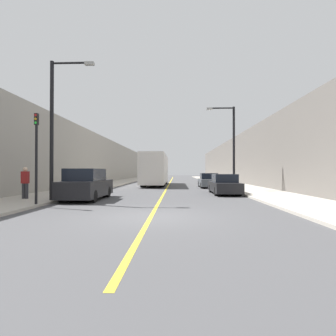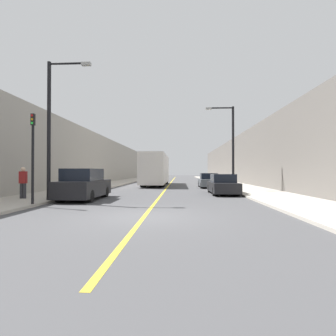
# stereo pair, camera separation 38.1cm
# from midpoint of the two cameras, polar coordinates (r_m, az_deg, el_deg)

# --- Properties ---
(ground_plane) EXTENTS (200.00, 200.00, 0.00)m
(ground_plane) POSITION_cam_midpoint_polar(r_m,az_deg,el_deg) (9.79, -4.89, -10.56)
(ground_plane) COLOR #474749
(sidewalk_left) EXTENTS (3.82, 72.00, 0.13)m
(sidewalk_left) POSITION_cam_midpoint_polar(r_m,az_deg,el_deg) (40.52, -10.31, -2.95)
(sidewalk_left) COLOR #B2AA9E
(sidewalk_left) RESTS_ON ground
(sidewalk_right) EXTENTS (3.82, 72.00, 0.13)m
(sidewalk_right) POSITION_cam_midpoint_polar(r_m,az_deg,el_deg) (40.11, 10.80, -2.97)
(sidewalk_right) COLOR #B2AA9E
(sidewalk_right) RESTS_ON ground
(building_row_left) EXTENTS (4.00, 72.00, 6.52)m
(building_row_left) POSITION_cam_midpoint_polar(r_m,az_deg,el_deg) (41.51, -15.58, 1.53)
(building_row_left) COLOR gray
(building_row_left) RESTS_ON ground
(building_row_right) EXTENTS (4.00, 72.00, 6.61)m
(building_row_right) POSITION_cam_midpoint_polar(r_m,az_deg,el_deg) (40.90, 16.21, 1.63)
(building_row_right) COLOR #66605B
(building_row_right) RESTS_ON ground
(road_center_line) EXTENTS (0.16, 72.00, 0.01)m
(road_center_line) POSITION_cam_midpoint_polar(r_m,az_deg,el_deg) (39.63, 0.19, -3.10)
(road_center_line) COLOR gold
(road_center_line) RESTS_ON ground
(bus) EXTENTS (2.53, 11.85, 3.58)m
(bus) POSITION_cam_midpoint_polar(r_m,az_deg,el_deg) (30.93, -3.09, -0.25)
(bus) COLOR silver
(bus) RESTS_ON ground
(parked_suv_left) EXTENTS (1.95, 4.65, 1.82)m
(parked_suv_left) POSITION_cam_midpoint_polar(r_m,az_deg,el_deg) (16.16, -17.96, -3.60)
(parked_suv_left) COLOR black
(parked_suv_left) RESTS_ON ground
(car_right_near) EXTENTS (1.78, 4.71, 1.47)m
(car_right_near) POSITION_cam_midpoint_polar(r_m,az_deg,el_deg) (19.51, 11.56, -3.64)
(car_right_near) COLOR black
(car_right_near) RESTS_ON ground
(car_right_mid) EXTENTS (1.85, 4.31, 1.47)m
(car_right_mid) POSITION_cam_midpoint_polar(r_m,az_deg,el_deg) (26.91, 8.43, -2.83)
(car_right_mid) COLOR #51565B
(car_right_mid) RESTS_ON ground
(street_lamp_left) EXTENTS (2.39, 0.24, 7.48)m
(street_lamp_left) POSITION_cam_midpoint_polar(r_m,az_deg,el_deg) (15.59, -23.97, 9.32)
(street_lamp_left) COLOR black
(street_lamp_left) RESTS_ON sidewalk_left
(street_lamp_right) EXTENTS (2.39, 0.24, 6.96)m
(street_lamp_right) POSITION_cam_midpoint_polar(r_m,az_deg,el_deg) (22.65, 13.15, 5.49)
(street_lamp_right) COLOR black
(street_lamp_right) RESTS_ON sidewalk_right
(traffic_light) EXTENTS (0.16, 0.18, 4.28)m
(traffic_light) POSITION_cam_midpoint_polar(r_m,az_deg,el_deg) (13.91, -27.45, 2.59)
(traffic_light) COLOR black
(traffic_light) RESTS_ON sidewalk_left
(pedestrian) EXTENTS (0.39, 0.25, 1.79)m
(pedestrian) POSITION_cam_midpoint_polar(r_m,az_deg,el_deg) (16.94, -29.23, -2.71)
(pedestrian) COLOR #2D2D33
(pedestrian) RESTS_ON sidewalk_left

